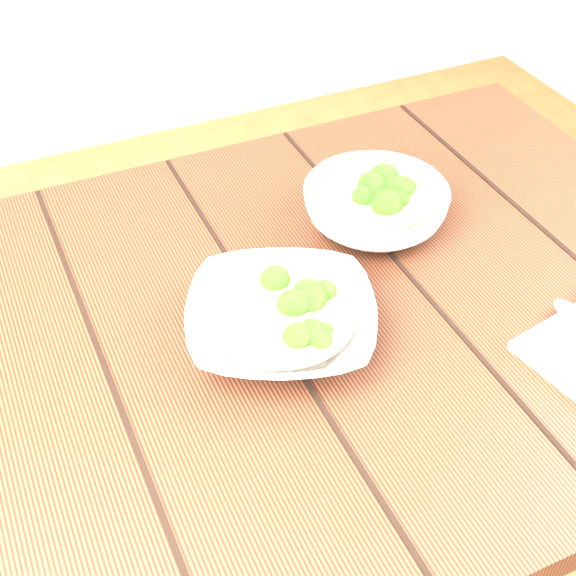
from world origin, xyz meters
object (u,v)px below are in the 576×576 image
at_px(soup_bowl_front, 281,322).
at_px(trivet, 243,292).
at_px(soup_bowl_back, 375,206).
at_px(table, 284,383).

relative_size(soup_bowl_front, trivet, 2.88).
distance_m(soup_bowl_back, trivet, 0.23).
xyz_separation_m(soup_bowl_front, trivet, (-0.01, 0.08, -0.02)).
relative_size(soup_bowl_back, trivet, 2.44).
distance_m(table, soup_bowl_back, 0.27).
bearing_deg(table, soup_bowl_back, 31.62).
relative_size(soup_bowl_front, soup_bowl_back, 1.18).
relative_size(table, trivet, 11.95).
bearing_deg(soup_bowl_back, table, -148.38).
xyz_separation_m(table, soup_bowl_back, (0.19, 0.12, 0.15)).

